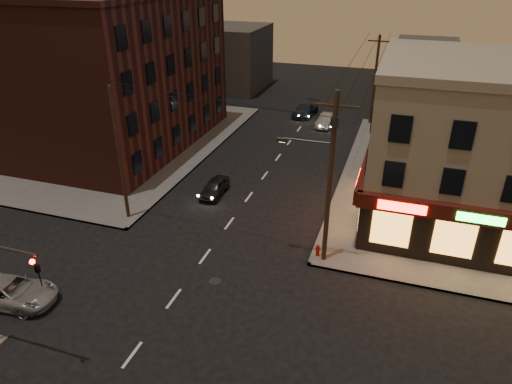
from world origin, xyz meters
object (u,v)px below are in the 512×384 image
at_px(sedan_mid, 327,120).
at_px(sedan_far, 305,110).
at_px(suv_cross, 10,291).
at_px(fire_hydrant, 318,250).
at_px(sedan_near, 215,187).

bearing_deg(sedan_mid, sedan_far, 142.01).
relative_size(suv_cross, fire_hydrant, 6.38).
bearing_deg(fire_hydrant, sedan_mid, 99.28).
distance_m(sedan_mid, fire_hydrant, 24.09).
relative_size(sedan_near, sedan_far, 0.75).
bearing_deg(suv_cross, sedan_far, -18.08).
xyz_separation_m(suv_cross, sedan_near, (5.25, 14.40, -0.07)).
relative_size(suv_cross, sedan_mid, 1.22).
xyz_separation_m(suv_cross, fire_hydrant, (14.21, 8.82, -0.11)).
height_order(suv_cross, sedan_near, suv_cross).
relative_size(suv_cross, sedan_far, 1.03).
distance_m(suv_cross, fire_hydrant, 16.72).
distance_m(suv_cross, sedan_near, 15.32).
distance_m(sedan_mid, sedan_far, 4.16).
xyz_separation_m(suv_cross, sedan_far, (7.38, 35.54, 0.01)).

